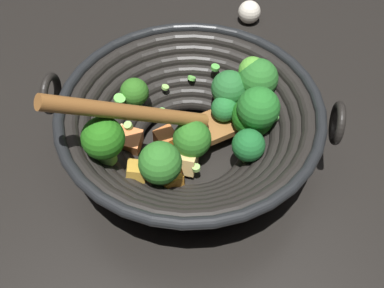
# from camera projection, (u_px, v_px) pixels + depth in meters

# --- Properties ---
(ground_plane) EXTENTS (4.00, 4.00, 0.00)m
(ground_plane) POSITION_uv_depth(u_px,v_px,m) (190.00, 153.00, 0.63)
(ground_plane) COLOR black
(wok) EXTENTS (0.37, 0.34, 0.19)m
(wok) POSITION_uv_depth(u_px,v_px,m) (192.00, 123.00, 0.58)
(wok) COLOR black
(wok) RESTS_ON ground
(garlic_bulb) EXTENTS (0.04, 0.04, 0.04)m
(garlic_bulb) POSITION_uv_depth(u_px,v_px,m) (249.00, 12.00, 0.81)
(garlic_bulb) COLOR silver
(garlic_bulb) RESTS_ON ground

